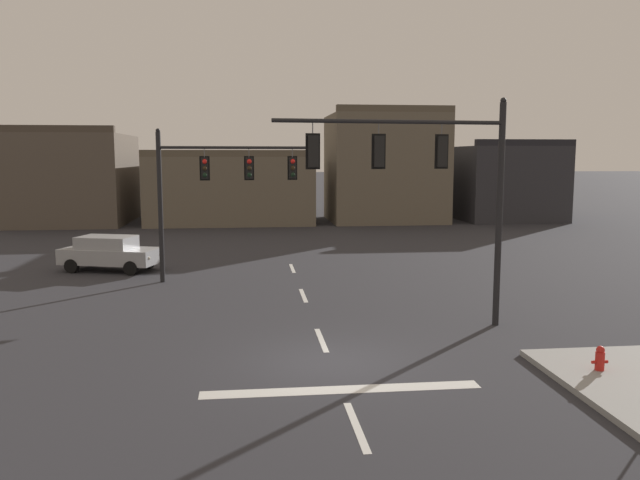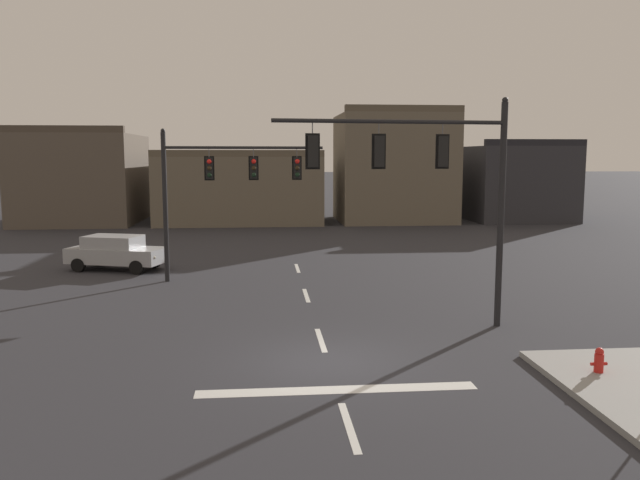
% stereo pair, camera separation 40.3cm
% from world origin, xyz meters
% --- Properties ---
extents(ground_plane, '(400.00, 400.00, 0.00)m').
position_xyz_m(ground_plane, '(0.00, 0.00, 0.00)').
color(ground_plane, '#2B2B30').
extents(stop_bar_paint, '(6.40, 0.50, 0.01)m').
position_xyz_m(stop_bar_paint, '(0.00, -2.00, 0.00)').
color(stop_bar_paint, silver).
rests_on(stop_bar_paint, ground).
extents(lane_centreline, '(0.16, 26.40, 0.01)m').
position_xyz_m(lane_centreline, '(0.00, 2.00, 0.00)').
color(lane_centreline, silver).
rests_on(lane_centreline, ground).
extents(signal_mast_near_side, '(7.09, 0.83, 7.02)m').
position_xyz_m(signal_mast_near_side, '(3.39, 2.85, 4.76)').
color(signal_mast_near_side, black).
rests_on(signal_mast_near_side, ground).
extents(signal_mast_far_side, '(6.76, 0.68, 6.40)m').
position_xyz_m(signal_mast_far_side, '(-3.46, 11.48, 4.28)').
color(signal_mast_far_side, black).
rests_on(signal_mast_far_side, ground).
extents(car_lot_nearside, '(4.74, 3.03, 1.61)m').
position_xyz_m(car_lot_nearside, '(-8.44, 14.32, 0.86)').
color(car_lot_nearside, '#9EA0A5').
rests_on(car_lot_nearside, ground).
extents(fire_hydrant, '(0.40, 0.30, 0.75)m').
position_xyz_m(fire_hydrant, '(6.31, -1.79, 0.33)').
color(fire_hydrant, red).
rests_on(fire_hydrant, ground).
extents(building_row, '(43.55, 13.32, 9.06)m').
position_xyz_m(building_row, '(1.92, 37.33, 3.31)').
color(building_row, brown).
rests_on(building_row, ground).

